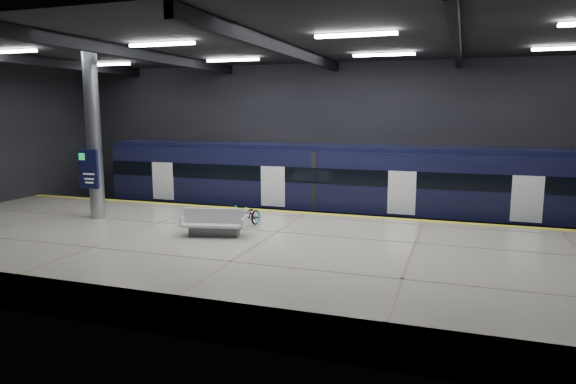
% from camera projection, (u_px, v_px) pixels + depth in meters
% --- Properties ---
extents(ground, '(30.00, 30.00, 0.00)m').
position_uv_depth(ground, '(286.00, 254.00, 20.10)').
color(ground, black).
rests_on(ground, ground).
extents(room_shell, '(30.10, 16.10, 8.05)m').
position_uv_depth(room_shell, '(286.00, 106.00, 19.21)').
color(room_shell, black).
rests_on(room_shell, ground).
extents(platform, '(30.00, 11.00, 1.10)m').
position_uv_depth(platform, '(262.00, 257.00, 17.68)').
color(platform, '#B4AB98').
rests_on(platform, ground).
extents(safety_strip, '(30.00, 0.40, 0.01)m').
position_uv_depth(safety_strip, '(306.00, 213.00, 22.50)').
color(safety_strip, yellow).
rests_on(safety_strip, platform).
extents(rails, '(30.00, 1.52, 0.16)m').
position_uv_depth(rails, '(322.00, 223.00, 25.23)').
color(rails, gray).
rests_on(rails, ground).
extents(train, '(29.40, 2.84, 3.79)m').
position_uv_depth(train, '(379.00, 186.00, 24.05)').
color(train, black).
rests_on(train, ground).
extents(bench, '(2.41, 1.42, 1.00)m').
position_uv_depth(bench, '(214.00, 226.00, 18.35)').
color(bench, '#595B60').
rests_on(bench, platform).
extents(bicycle, '(0.88, 1.79, 0.90)m').
position_uv_depth(bicycle, '(248.00, 216.00, 19.65)').
color(bicycle, '#99999E').
rests_on(bicycle, platform).
extents(pannier_bag, '(0.32, 0.21, 0.35)m').
position_uv_depth(pannier_bag, '(234.00, 222.00, 19.88)').
color(pannier_bag, black).
rests_on(pannier_bag, platform).
extents(info_column, '(0.90, 0.78, 6.90)m').
position_uv_depth(info_column, '(93.00, 137.00, 21.00)').
color(info_column, '#9EA0A5').
rests_on(info_column, platform).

